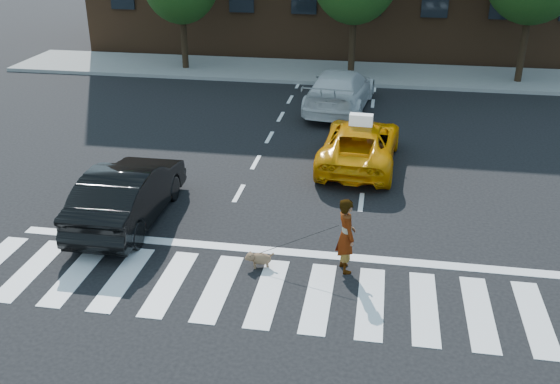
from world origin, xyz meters
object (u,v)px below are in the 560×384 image
at_px(woman, 346,235).
at_px(taxi, 360,144).
at_px(dog, 259,258).
at_px(black_sedan, 128,193).
at_px(white_suv, 340,90).

bearing_deg(woman, taxi, -22.25).
bearing_deg(taxi, dog, 77.15).
distance_m(taxi, black_sedan, 6.89).
relative_size(white_suv, woman, 3.13).
height_order(black_sedan, woman, woman).
bearing_deg(dog, white_suv, 68.25).
relative_size(black_sedan, white_suv, 0.85).
bearing_deg(black_sedan, dog, 154.68).
xyz_separation_m(taxi, dog, (-1.76, -6.10, -0.42)).
xyz_separation_m(taxi, woman, (0.02, -5.90, 0.18)).
distance_m(taxi, dog, 6.36).
height_order(taxi, white_suv, white_suv).
height_order(taxi, dog, taxi).
bearing_deg(dog, woman, -11.63).
relative_size(white_suv, dog, 8.33).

